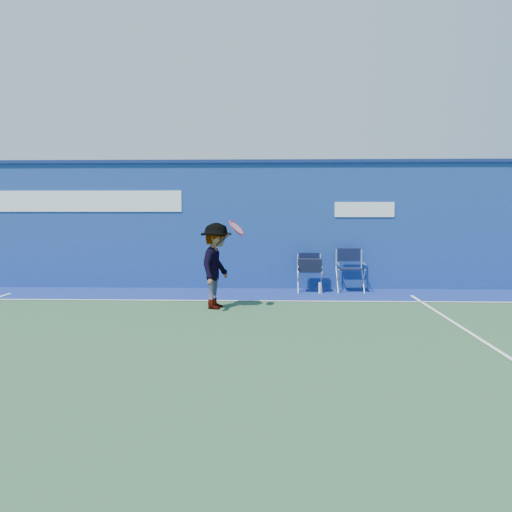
{
  "coord_description": "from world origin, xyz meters",
  "views": [
    {
      "loc": [
        1.48,
        -7.92,
        1.92
      ],
      "look_at": [
        1.12,
        2.6,
        1.0
      ],
      "focal_mm": 38.0,
      "sensor_mm": 36.0,
      "label": 1
    }
  ],
  "objects_px": {
    "directors_chair_left": "(310,276)",
    "water_bottle": "(320,288)",
    "directors_chair_right": "(350,278)",
    "tennis_player": "(216,266)"
  },
  "relations": [
    {
      "from": "directors_chair_left",
      "to": "directors_chair_right",
      "type": "relative_size",
      "value": 0.9
    },
    {
      "from": "directors_chair_left",
      "to": "directors_chair_right",
      "type": "bearing_deg",
      "value": 5.18
    },
    {
      "from": "directors_chair_left",
      "to": "water_bottle",
      "type": "xyz_separation_m",
      "value": [
        0.22,
        -0.23,
        -0.24
      ]
    },
    {
      "from": "directors_chair_left",
      "to": "tennis_player",
      "type": "height_order",
      "value": "tennis_player"
    },
    {
      "from": "water_bottle",
      "to": "directors_chair_left",
      "type": "bearing_deg",
      "value": 134.13
    },
    {
      "from": "directors_chair_right",
      "to": "directors_chair_left",
      "type": "bearing_deg",
      "value": -174.82
    },
    {
      "from": "directors_chair_left",
      "to": "directors_chair_right",
      "type": "xyz_separation_m",
      "value": [
        0.94,
        0.09,
        -0.06
      ]
    },
    {
      "from": "water_bottle",
      "to": "tennis_player",
      "type": "bearing_deg",
      "value": -139.21
    },
    {
      "from": "tennis_player",
      "to": "directors_chair_left",
      "type": "bearing_deg",
      "value": 47.24
    },
    {
      "from": "water_bottle",
      "to": "tennis_player",
      "type": "relative_size",
      "value": 0.15
    }
  ]
}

